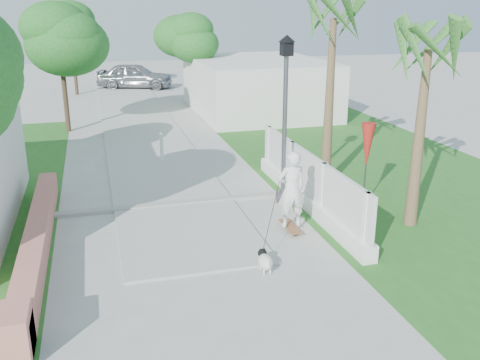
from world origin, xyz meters
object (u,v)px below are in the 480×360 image
object	(u,v)px
skateboarder	(277,207)
dog	(265,260)
bollard	(162,148)
parked_car	(135,76)
street_lamp	(285,115)
patio_umbrella	(367,147)

from	to	relation	value
skateboarder	dog	size ratio (longest dim) A/B	3.30
skateboarder	bollard	bearing A→B (deg)	-77.08
bollard	parked_car	distance (m)	17.53
street_lamp	dog	xyz separation A→B (m)	(-1.69, -3.66, -2.19)
skateboarder	parked_car	xyz separation A→B (m)	(-1.08, 24.45, -0.06)
skateboarder	patio_umbrella	bearing A→B (deg)	-154.51
street_lamp	parked_car	distance (m)	22.18
patio_umbrella	bollard	bearing A→B (deg)	129.91
street_lamp	skateboarder	bearing A→B (deg)	-112.76
street_lamp	dog	bearing A→B (deg)	-114.82
street_lamp	patio_umbrella	world-z (taller)	street_lamp
street_lamp	patio_umbrella	size ratio (longest dim) A/B	1.93
dog	patio_umbrella	bearing A→B (deg)	36.39
bollard	dog	size ratio (longest dim) A/B	1.72
skateboarder	parked_car	distance (m)	24.48
patio_umbrella	parked_car	size ratio (longest dim) A/B	0.49
street_lamp	bollard	size ratio (longest dim) A/B	4.07
bollard	dog	world-z (taller)	bollard
patio_umbrella	skateboarder	distance (m)	3.36
patio_umbrella	skateboarder	world-z (taller)	patio_umbrella
dog	skateboarder	bearing A→B (deg)	61.17
street_lamp	parked_car	size ratio (longest dim) A/B	0.95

